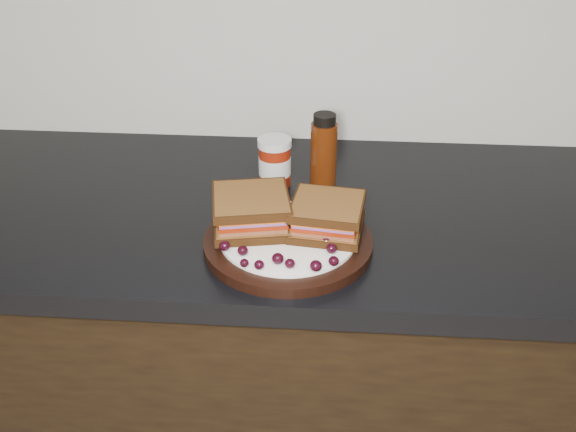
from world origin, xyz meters
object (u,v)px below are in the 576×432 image
Objects in this scene: plate at (288,242)px; condiment_jar at (275,162)px; sandwich_left at (251,211)px; oil_bottle at (324,149)px.

plate is 2.94× the size of condiment_jar.
oil_bottle is at bearing 51.14° from sandwich_left.
oil_bottle is (0.05, 0.24, 0.06)m from plate.
condiment_jar is at bearing 100.76° from plate.
condiment_jar is 0.10m from oil_bottle.
condiment_jar is (-0.04, 0.22, 0.04)m from plate.
sandwich_left is 1.31× the size of condiment_jar.
sandwich_left is at bearing -95.97° from condiment_jar.
sandwich_left is 0.88× the size of oil_bottle.
plate is 0.25m from oil_bottle.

